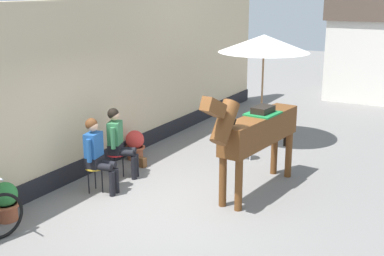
% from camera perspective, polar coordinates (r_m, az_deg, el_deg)
% --- Properties ---
extents(ground_plane, '(40.00, 40.00, 0.00)m').
position_cam_1_polar(ground_plane, '(11.37, 6.20, -3.26)').
color(ground_plane, slate).
extents(pub_facade_wall, '(0.34, 14.00, 3.40)m').
position_cam_1_polar(pub_facade_wall, '(10.98, -9.08, 4.27)').
color(pub_facade_wall, '#CCB793').
rests_on(pub_facade_wall, ground_plane).
extents(distant_cottage, '(3.40, 2.60, 3.50)m').
position_cam_1_polar(distant_cottage, '(18.07, 20.52, 8.65)').
color(distant_cottage, silver).
rests_on(distant_cottage, ground_plane).
extents(seated_visitor_near, '(0.61, 0.48, 1.39)m').
position_cam_1_polar(seated_visitor_near, '(9.34, -10.51, -2.60)').
color(seated_visitor_near, gold).
rests_on(seated_visitor_near, ground_plane).
extents(seated_visitor_far, '(0.61, 0.49, 1.39)m').
position_cam_1_polar(seated_visitor_far, '(10.04, -8.18, -1.23)').
color(seated_visitor_far, red).
rests_on(seated_visitor_far, ground_plane).
extents(saddled_horse_center, '(0.67, 2.99, 2.06)m').
position_cam_1_polar(saddled_horse_center, '(9.14, 7.14, -0.36)').
color(saddled_horse_center, brown).
rests_on(saddled_horse_center, ground_plane).
extents(flower_planter_near, '(0.43, 0.43, 0.64)m').
position_cam_1_polar(flower_planter_near, '(8.77, -20.01, -7.60)').
color(flower_planter_near, '#A85638').
rests_on(flower_planter_near, ground_plane).
extents(flower_planter_far, '(0.43, 0.43, 0.64)m').
position_cam_1_polar(flower_planter_far, '(11.17, -6.36, -1.81)').
color(flower_planter_far, '#A85638').
rests_on(flower_planter_far, ground_plane).
extents(cafe_parasol, '(2.10, 2.10, 2.58)m').
position_cam_1_polar(cafe_parasol, '(11.96, 8.00, 9.21)').
color(cafe_parasol, black).
rests_on(cafe_parasol, ground_plane).
extents(spare_stool_white, '(0.32, 0.32, 0.46)m').
position_cam_1_polar(spare_stool_white, '(11.11, 5.90, -1.53)').
color(spare_stool_white, white).
rests_on(spare_stool_white, ground_plane).
extents(satchel_bag, '(0.29, 0.15, 0.20)m').
position_cam_1_polar(satchel_bag, '(10.77, -5.80, -3.76)').
color(satchel_bag, brown).
rests_on(satchel_bag, ground_plane).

